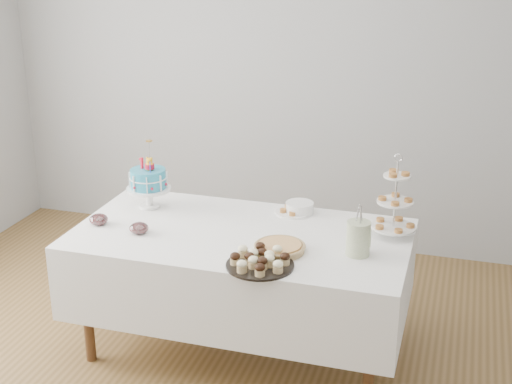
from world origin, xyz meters
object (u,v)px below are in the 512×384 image
(tiered_stand, at_px, (395,202))
(jam_bowl_a, at_px, (139,228))
(table, at_px, (241,268))
(jam_bowl_b, at_px, (99,220))
(cupcake_tray, at_px, (260,259))
(plate_stack, at_px, (300,208))
(utensil_pitcher, at_px, (358,237))
(pastry_plate, at_px, (293,211))
(pie, at_px, (280,247))
(birthday_cake, at_px, (149,190))

(tiered_stand, distance_m, jam_bowl_a, 1.46)
(table, bearing_deg, jam_bowl_b, -171.64)
(cupcake_tray, distance_m, plate_stack, 0.78)
(utensil_pitcher, bearing_deg, table, -171.20)
(plate_stack, height_order, jam_bowl_b, plate_stack)
(plate_stack, bearing_deg, jam_bowl_b, -154.34)
(jam_bowl_a, height_order, jam_bowl_b, same)
(pastry_plate, bearing_deg, jam_bowl_b, -154.39)
(jam_bowl_b, bearing_deg, pie, -2.89)
(table, relative_size, tiered_stand, 3.94)
(table, xyz_separation_m, plate_stack, (0.25, 0.40, 0.26))
(pie, distance_m, plate_stack, 0.58)
(table, bearing_deg, pie, -32.72)
(plate_stack, relative_size, pastry_plate, 0.78)
(birthday_cake, height_order, utensil_pitcher, birthday_cake)
(table, height_order, jam_bowl_b, jam_bowl_b)
(tiered_stand, relative_size, plate_stack, 2.84)
(jam_bowl_b, height_order, utensil_pitcher, utensil_pitcher)
(birthday_cake, relative_size, pastry_plate, 1.94)
(jam_bowl_b, bearing_deg, jam_bowl_a, -10.07)
(utensil_pitcher, bearing_deg, pastry_plate, 151.50)
(pie, xyz_separation_m, utensil_pitcher, (0.41, 0.08, 0.08))
(jam_bowl_a, bearing_deg, birthday_cake, 106.40)
(cupcake_tray, relative_size, jam_bowl_a, 3.25)
(plate_stack, bearing_deg, pastry_plate, -152.74)
(plate_stack, distance_m, jam_bowl_a, 0.99)
(tiered_stand, xyz_separation_m, pastry_plate, (-0.63, 0.17, -0.19))
(table, distance_m, jam_bowl_b, 0.89)
(table, xyz_separation_m, jam_bowl_a, (-0.56, -0.17, 0.26))
(table, xyz_separation_m, pie, (0.28, -0.18, 0.25))
(jam_bowl_a, bearing_deg, plate_stack, 35.48)
(table, xyz_separation_m, birthday_cake, (-0.67, 0.22, 0.34))
(pastry_plate, xyz_separation_m, jam_bowl_a, (-0.77, -0.56, 0.02))
(pastry_plate, bearing_deg, tiered_stand, -14.97)
(pie, bearing_deg, plate_stack, 93.00)
(jam_bowl_b, bearing_deg, birthday_cake, 63.80)
(table, bearing_deg, utensil_pitcher, -7.97)
(jam_bowl_b, relative_size, utensil_pitcher, 0.38)
(pastry_plate, bearing_deg, jam_bowl_a, -144.18)
(birthday_cake, bearing_deg, plate_stack, 35.43)
(pastry_plate, xyz_separation_m, jam_bowl_b, (-1.05, -0.51, 0.02))
(birthday_cake, height_order, pastry_plate, birthday_cake)
(table, distance_m, pie, 0.42)
(pastry_plate, relative_size, jam_bowl_a, 2.01)
(pie, xyz_separation_m, jam_bowl_a, (-0.84, 0.01, 0.01))
(table, xyz_separation_m, jam_bowl_b, (-0.84, -0.12, 0.26))
(cupcake_tray, distance_m, pastry_plate, 0.77)
(cupcake_tray, bearing_deg, pie, 76.09)
(birthday_cake, xyz_separation_m, pastry_plate, (0.89, 0.16, -0.10))
(plate_stack, xyz_separation_m, jam_bowl_a, (-0.81, -0.57, -0.00))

